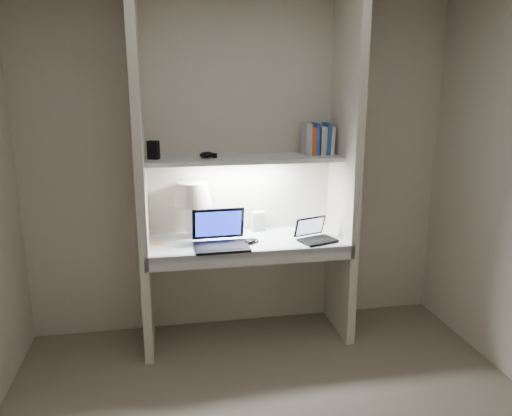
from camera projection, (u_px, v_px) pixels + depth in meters
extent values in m
cube|color=beige|center=(241.00, 169.00, 3.79)|extent=(3.20, 0.01, 2.50)
cube|color=beige|center=(141.00, 179.00, 3.40)|extent=(0.06, 0.55, 2.50)
cube|color=beige|center=(345.00, 172.00, 3.66)|extent=(0.06, 0.55, 2.50)
cube|color=white|center=(247.00, 242.00, 3.65)|extent=(1.40, 0.55, 0.04)
cube|color=silver|center=(253.00, 258.00, 3.41)|extent=(1.46, 0.03, 0.10)
cube|color=silver|center=(244.00, 159.00, 3.59)|extent=(1.40, 0.36, 0.03)
cube|color=white|center=(244.00, 162.00, 3.60)|extent=(0.60, 0.04, 0.02)
cylinder|color=white|center=(194.00, 235.00, 3.72)|extent=(0.10, 0.10, 0.02)
ellipsoid|color=white|center=(193.00, 223.00, 3.69)|extent=(0.14, 0.14, 0.18)
cylinder|color=white|center=(193.00, 210.00, 3.67)|extent=(0.02, 0.02, 0.08)
sphere|color=#FFD899|center=(193.00, 200.00, 3.65)|extent=(0.04, 0.04, 0.04)
cube|color=black|center=(222.00, 247.00, 3.45)|extent=(0.38, 0.27, 0.02)
cube|color=black|center=(222.00, 246.00, 3.45)|extent=(0.32, 0.19, 0.00)
cube|color=black|center=(218.00, 224.00, 3.57)|extent=(0.37, 0.08, 0.23)
cube|color=#1A2EE4|center=(218.00, 224.00, 3.57)|extent=(0.33, 0.06, 0.19)
cube|color=black|center=(318.00, 241.00, 3.60)|extent=(0.29, 0.24, 0.02)
cube|color=black|center=(318.00, 239.00, 3.59)|extent=(0.24, 0.18, 0.00)
cube|color=black|center=(310.00, 226.00, 3.67)|extent=(0.25, 0.13, 0.15)
cube|color=#AFB8D7|center=(310.00, 226.00, 3.66)|extent=(0.22, 0.10, 0.12)
cube|color=silver|center=(258.00, 221.00, 3.86)|extent=(0.12, 0.09, 0.15)
ellipsoid|color=black|center=(250.00, 242.00, 3.55)|extent=(0.10, 0.08, 0.03)
torus|color=black|center=(251.00, 241.00, 3.60)|extent=(0.15, 0.15, 0.01)
cube|color=gold|center=(158.00, 244.00, 3.54)|extent=(0.08, 0.08, 0.00)
cube|color=silver|center=(330.00, 140.00, 3.72)|extent=(0.03, 0.15, 0.21)
cube|color=#255597|center=(326.00, 139.00, 3.71)|extent=(0.04, 0.15, 0.23)
cube|color=silver|center=(321.00, 140.00, 3.70)|extent=(0.04, 0.15, 0.21)
cube|color=#2846AD|center=(315.00, 139.00, 3.69)|extent=(0.03, 0.15, 0.23)
cube|color=#C5501B|center=(311.00, 141.00, 3.69)|extent=(0.03, 0.15, 0.21)
cube|color=#ABABB0|center=(306.00, 139.00, 3.68)|extent=(0.04, 0.15, 0.23)
cube|color=black|center=(153.00, 150.00, 3.47)|extent=(0.09, 0.08, 0.13)
ellipsoid|color=black|center=(207.00, 155.00, 3.53)|extent=(0.13, 0.11, 0.05)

